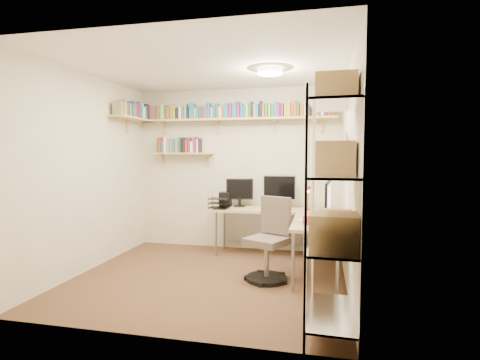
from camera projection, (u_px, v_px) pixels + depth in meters
The scene contains 6 objects.
ground at pixel (209, 278), 4.51m from camera, with size 3.20×3.20×0.00m, color #49321F.
room_shell at pixel (209, 149), 4.41m from camera, with size 3.24×3.04×2.52m.
wall_shelves at pixel (207, 119), 5.73m from camera, with size 3.12×1.09×0.80m.
corner_desk at pixel (276, 212), 5.25m from camera, with size 1.83×1.75×1.19m.
office_chair at pixel (269, 245), 4.44m from camera, with size 0.57×0.58×0.98m.
wire_rack at pixel (335, 187), 3.07m from camera, with size 0.45×0.88×2.14m.
Camera 1 is at (1.32, -4.23, 1.49)m, focal length 28.00 mm.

